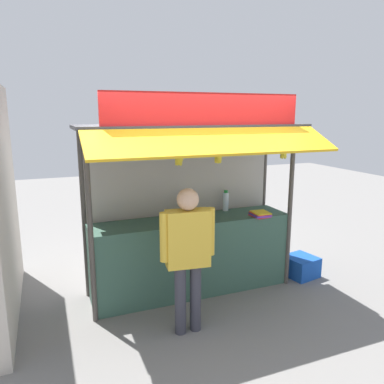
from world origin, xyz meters
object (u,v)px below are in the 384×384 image
Objects in this scene: magazine_stack_far_left at (260,214)px; vendor_person at (188,248)px; banana_bunch_rightmost at (218,157)px; water_bottle_front_left at (226,201)px; water_bottle_front_right at (193,209)px; banana_bunch_inner_left at (284,153)px; magazine_stack_rear_center at (183,221)px; plastic_crate at (301,266)px; water_bottle_mid_right at (185,209)px; banana_bunch_inner_right at (179,158)px.

vendor_person reaches higher than magazine_stack_far_left.
banana_bunch_rightmost is 0.20× the size of vendor_person.
vendor_person is (-0.97, -1.07, -0.17)m from water_bottle_front_left.
water_bottle_front_right reaches higher than magazine_stack_far_left.
water_bottle_front_left reaches higher than water_bottle_front_right.
banana_bunch_inner_left is (0.90, -0.00, 0.00)m from banana_bunch_rightmost.
magazine_stack_rear_center is at bearing -152.87° from water_bottle_front_left.
banana_bunch_rightmost is 0.90m from banana_bunch_inner_left.
banana_bunch_rightmost reaches higher than magazine_stack_rear_center.
banana_bunch_rightmost is at bearing 179.97° from banana_bunch_inner_left.
water_bottle_front_left is 1.11× the size of water_bottle_front_right.
plastic_crate is at bearing -20.01° from water_bottle_front_left.
plastic_crate is at bearing 4.08° from magazine_stack_far_left.
plastic_crate is (0.55, 0.22, -1.67)m from banana_bunch_inner_left.
water_bottle_front_left is 1.04m from banana_bunch_inner_left.
water_bottle_front_left is 0.18× the size of vendor_person.
water_bottle_mid_right is (-0.65, -0.13, -0.01)m from water_bottle_front_left.
banana_bunch_inner_right is 0.99m from vendor_person.
banana_bunch_inner_left is at bearing -0.03° from banana_bunch_rightmost.
banana_bunch_inner_right is 2.55m from plastic_crate.
plastic_crate is (1.92, 0.22, -1.67)m from banana_bunch_inner_right.
plastic_crate is (1.68, -0.24, -0.96)m from water_bottle_mid_right.
banana_bunch_inner_right is at bearing 179.85° from banana_bunch_rightmost.
magazine_stack_far_left is 1.07m from magazine_stack_rear_center.
plastic_crate is at bearing 6.45° from banana_bunch_inner_right.
banana_bunch_rightmost is (-0.41, -0.59, 0.69)m from water_bottle_front_left.
water_bottle_front_left is 1.46m from plastic_crate.
banana_bunch_rightmost reaches higher than plastic_crate.
banana_bunch_inner_right and banana_bunch_rightmost have the same top height.
magazine_stack_rear_center is at bearing -179.26° from plastic_crate.
banana_bunch_inner_right reaches higher than water_bottle_mid_right.
vendor_person is at bearing -161.77° from banana_bunch_inner_left.
water_bottle_front_left reaches higher than plastic_crate.
water_bottle_mid_right is 1.01m from vendor_person.
banana_bunch_rightmost is at bearing -171.38° from plastic_crate.
vendor_person is (-0.33, -0.94, -0.16)m from water_bottle_mid_right.
banana_bunch_rightmost is (0.37, -0.20, 0.78)m from magazine_stack_rear_center.
banana_bunch_inner_left reaches higher than vendor_person.
banana_bunch_inner_left is (1.13, -0.46, 0.71)m from water_bottle_mid_right.
water_bottle_front_right is 0.16× the size of vendor_person.
banana_bunch_inner_right is 1.38m from banana_bunch_inner_left.
banana_bunch_inner_left is (0.48, -0.59, 0.70)m from water_bottle_front_left.
water_bottle_front_left is 0.53m from magazine_stack_far_left.
banana_bunch_inner_right is 1.05× the size of banana_bunch_inner_left.
magazine_stack_far_left is 1.42m from vendor_person.
water_bottle_mid_right reaches higher than water_bottle_front_right.
plastic_crate is at bearing -7.04° from water_bottle_front_right.
banana_bunch_rightmost is 1.03× the size of banana_bunch_inner_left.
banana_bunch_rightmost reaches higher than water_bottle_front_right.
magazine_stack_rear_center is 1.50m from banana_bunch_inner_left.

